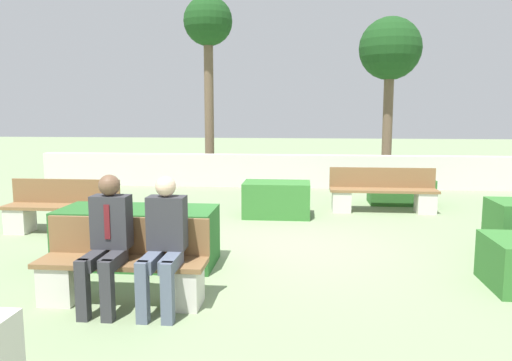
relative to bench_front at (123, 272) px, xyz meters
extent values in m
plane|color=gray|center=(1.59, 2.38, -0.33)|extent=(60.00, 60.00, 0.00)
cube|color=beige|center=(1.59, 8.14, 0.10)|extent=(13.52, 0.30, 0.85)
cube|color=brown|center=(0.00, -0.04, 0.11)|extent=(1.76, 0.44, 0.05)
cube|color=brown|center=(0.00, 0.20, 0.33)|extent=(1.76, 0.04, 0.40)
cube|color=beige|center=(-0.65, -0.04, -0.12)|extent=(0.36, 0.40, 0.41)
cube|color=beige|center=(0.65, -0.04, -0.12)|extent=(0.36, 0.40, 0.41)
cube|color=brown|center=(3.43, 5.03, 0.11)|extent=(2.09, 0.44, 0.05)
cube|color=brown|center=(3.43, 5.27, 0.33)|extent=(2.09, 0.04, 0.40)
cube|color=beige|center=(2.61, 5.03, -0.12)|extent=(0.36, 0.40, 0.41)
cube|color=beige|center=(4.24, 5.03, -0.12)|extent=(0.36, 0.40, 0.41)
cube|color=brown|center=(-2.08, 2.78, 0.11)|extent=(1.85, 0.44, 0.05)
cube|color=brown|center=(-2.08, 3.03, 0.33)|extent=(1.85, 0.04, 0.40)
cube|color=beige|center=(-2.78, 2.78, -0.12)|extent=(0.36, 0.40, 0.41)
cube|color=beige|center=(-1.39, 2.78, -0.12)|extent=(0.36, 0.40, 0.41)
cube|color=#333338|center=(-0.19, -0.25, 0.20)|extent=(0.14, 0.46, 0.13)
cube|color=#333338|center=(0.01, -0.25, 0.20)|extent=(0.14, 0.46, 0.13)
cube|color=#333338|center=(-0.21, -0.48, -0.03)|extent=(0.11, 0.11, 0.59)
cube|color=#333338|center=(0.03, -0.48, -0.03)|extent=(0.11, 0.11, 0.59)
cube|color=#333338|center=(-0.09, -0.01, 0.53)|extent=(0.38, 0.22, 0.54)
sphere|color=brown|center=(-0.09, -0.03, 0.91)|extent=(0.22, 0.22, 0.22)
cube|color=maroon|center=(-0.09, -0.13, 0.55)|extent=(0.06, 0.01, 0.35)
cube|color=#515B70|center=(0.39, -0.25, 0.20)|extent=(0.14, 0.46, 0.13)
cube|color=#515B70|center=(0.59, -0.25, 0.20)|extent=(0.14, 0.46, 0.13)
cube|color=#515B70|center=(0.37, -0.48, -0.03)|extent=(0.11, 0.11, 0.59)
cube|color=#515B70|center=(0.61, -0.48, -0.03)|extent=(0.11, 0.11, 0.59)
cube|color=#333338|center=(0.49, -0.01, 0.53)|extent=(0.38, 0.22, 0.54)
sphere|color=beige|center=(0.49, -0.03, 0.90)|extent=(0.21, 0.21, 0.21)
cube|color=#33702D|center=(3.94, 6.00, -0.05)|extent=(1.33, 0.76, 0.55)
cube|color=#286028|center=(-0.27, 1.29, 0.04)|extent=(2.00, 0.86, 0.74)
cube|color=#33702D|center=(1.36, 4.44, 0.00)|extent=(1.25, 0.78, 0.66)
cylinder|color=brown|center=(-0.91, 9.65, 1.74)|extent=(0.27, 0.27, 4.15)
sphere|color=#194219|center=(-0.91, 9.65, 4.20)|extent=(1.40, 1.40, 1.40)
cylinder|color=brown|center=(4.27, 10.01, 1.30)|extent=(0.28, 0.28, 3.26)
sphere|color=#194219|center=(4.27, 10.01, 3.42)|extent=(1.77, 1.77, 1.77)
camera|label=1|loc=(1.85, -4.83, 1.65)|focal=35.00mm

